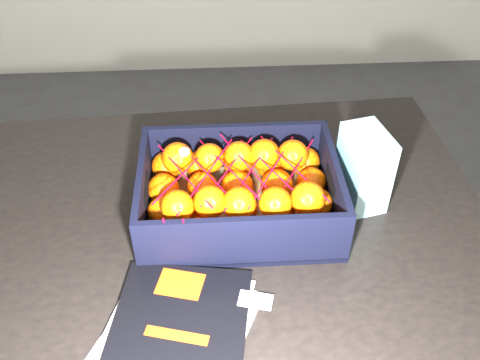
{
  "coord_description": "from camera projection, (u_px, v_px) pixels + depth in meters",
  "views": [
    {
      "loc": [
        0.01,
        -0.94,
        1.49
      ],
      "look_at": [
        0.05,
        -0.21,
        0.86
      ],
      "focal_mm": 40.62,
      "sensor_mm": 36.0,
      "label": 1
    }
  ],
  "objects": [
    {
      "name": "magazine_stack",
      "position": [
        173.0,
        340.0,
        0.83
      ],
      "size": [
        0.32,
        0.34,
        0.02
      ],
      "color": "silver",
      "rests_on": "table"
    },
    {
      "name": "retail_carton",
      "position": [
        364.0,
        168.0,
        1.04
      ],
      "size": [
        0.09,
        0.12,
        0.16
      ],
      "primitive_type": "cube",
      "rotation": [
        0.0,
        0.0,
        0.23
      ],
      "color": "white",
      "rests_on": "table"
    },
    {
      "name": "ground",
      "position": [
        220.0,
        346.0,
        1.68
      ],
      "size": [
        3.5,
        3.5,
        0.0
      ],
      "primitive_type": "plane",
      "color": "#323234",
      "rests_on": "ground"
    },
    {
      "name": "produce_crate",
      "position": [
        239.0,
        199.0,
        1.04
      ],
      "size": [
        0.37,
        0.28,
        0.11
      ],
      "color": "olive",
      "rests_on": "table"
    },
    {
      "name": "clementine_heap",
      "position": [
        241.0,
        190.0,
        1.02
      ],
      "size": [
        0.35,
        0.26,
        0.11
      ],
      "color": "#FF5605",
      "rests_on": "produce_crate"
    },
    {
      "name": "mesh_net",
      "position": [
        234.0,
        176.0,
        0.99
      ],
      "size": [
        0.3,
        0.25,
        0.09
      ],
      "color": "red",
      "rests_on": "clementine_heap"
    },
    {
      "name": "table",
      "position": [
        185.0,
        262.0,
        1.09
      ],
      "size": [
        1.24,
        0.86,
        0.75
      ],
      "color": "black",
      "rests_on": "ground"
    }
  ]
}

